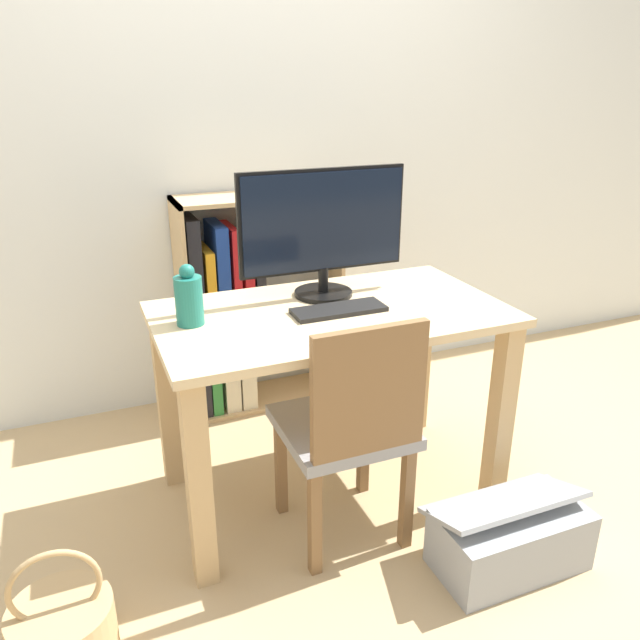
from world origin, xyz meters
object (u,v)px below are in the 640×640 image
object	(u,v)px
keyboard	(339,310)
chair	(350,425)
vase	(189,298)
bookshelf	(234,311)
basket	(63,629)
storage_box	(509,536)
monitor	(323,226)

from	to	relation	value
keyboard	chair	bearing A→B (deg)	-105.01
vase	bookshelf	world-z (taller)	bookshelf
vase	chair	bearing A→B (deg)	-38.60
chair	basket	world-z (taller)	chair
storage_box	vase	bearing A→B (deg)	142.91
bookshelf	storage_box	xyz separation A→B (m)	(0.52, -1.36, -0.36)
keyboard	chair	xyz separation A→B (m)	(-0.07, -0.25, -0.29)
monitor	basket	distance (m)	1.45
basket	storage_box	size ratio (longest dim) A/B	0.72
monitor	chair	xyz separation A→B (m)	(-0.09, -0.44, -0.54)
monitor	storage_box	distance (m)	1.19
keyboard	bookshelf	size ratio (longest dim) A/B	0.32
keyboard	monitor	bearing A→B (deg)	84.34
vase	storage_box	distance (m)	1.27
basket	storage_box	xyz separation A→B (m)	(1.33, -0.17, 0.02)
monitor	storage_box	world-z (taller)	monitor
storage_box	keyboard	bearing A→B (deg)	122.70
keyboard	bookshelf	distance (m)	0.87
keyboard	storage_box	distance (m)	0.91
monitor	keyboard	distance (m)	0.31
monitor	vase	xyz separation A→B (m)	(-0.50, -0.10, -0.17)
chair	monitor	bearing A→B (deg)	75.19
basket	monitor	bearing A→B (deg)	29.82
keyboard	basket	world-z (taller)	keyboard
bookshelf	storage_box	bearing A→B (deg)	-69.11
chair	basket	distance (m)	0.98
monitor	chair	bearing A→B (deg)	-101.14
chair	storage_box	size ratio (longest dim) A/B	1.68
basket	storage_box	bearing A→B (deg)	-7.42
keyboard	storage_box	xyz separation A→B (m)	(0.36, -0.56, -0.63)
monitor	chair	size ratio (longest dim) A/B	0.75
storage_box	bookshelf	bearing A→B (deg)	110.89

